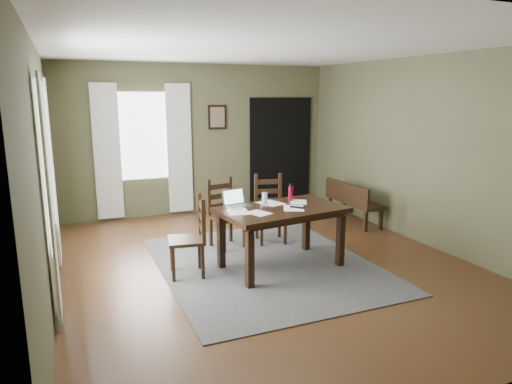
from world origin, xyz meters
name	(u,v)px	position (x,y,z in m)	size (l,w,h in m)	color
ground	(265,265)	(0.00, 0.00, -0.01)	(5.00, 6.00, 0.01)	#492C16
room_shell	(266,124)	(0.00, 0.00, 1.80)	(5.02, 6.02, 2.71)	#505135
rug	(265,264)	(0.00, 0.00, 0.01)	(2.60, 3.20, 0.01)	#474747
dining_table	(281,215)	(0.15, -0.16, 0.68)	(1.65, 1.13, 0.77)	black
chair_end	(191,238)	(-0.97, 0.02, 0.48)	(0.49, 0.49, 0.97)	black
chair_back_left	(225,214)	(-0.24, 0.88, 0.48)	(0.52, 0.52, 0.97)	black
chair_back_right	(270,209)	(0.46, 0.86, 0.49)	(0.51, 0.51, 0.99)	black
bench	(352,199)	(2.16, 1.22, 0.42)	(0.40, 1.24, 0.70)	black
laptop	(236,202)	(-0.35, 0.13, 0.84)	(0.36, 0.30, 0.21)	#B7B7BC
computer_mouse	(263,207)	(-0.08, -0.12, 0.80)	(0.06, 0.10, 0.03)	#3F3F42
tv_remote	(297,207)	(0.32, -0.26, 0.79)	(0.05, 0.18, 0.02)	black
drinking_glass	(265,198)	(0.03, 0.09, 0.86)	(0.07, 0.07, 0.15)	silver
water_bottle	(291,193)	(0.43, 0.14, 0.88)	(0.08, 0.08, 0.23)	#A50C30
paper_a	(238,212)	(-0.42, -0.15, 0.78)	(0.25, 0.32, 0.00)	white
paper_b	(294,208)	(0.27, -0.25, 0.78)	(0.25, 0.32, 0.00)	white
paper_c	(271,203)	(0.12, 0.10, 0.78)	(0.25, 0.33, 0.00)	white
paper_d	(299,202)	(0.48, 0.02, 0.78)	(0.21, 0.27, 0.00)	white
paper_e	(259,213)	(-0.22, -0.30, 0.78)	(0.21, 0.27, 0.00)	white
window_left	(46,162)	(-2.47, 0.20, 1.45)	(0.01, 1.30, 1.70)	white
window_back	(143,136)	(-1.00, 2.97, 1.45)	(1.00, 0.01, 1.50)	white
curtain_left_near	(50,201)	(-2.44, -0.62, 1.20)	(0.03, 0.48, 2.30)	silver
curtain_left_far	(53,173)	(-2.44, 1.02, 1.20)	(0.03, 0.48, 2.30)	silver
curtain_back_left	(107,152)	(-1.62, 2.94, 1.20)	(0.44, 0.03, 2.30)	silver
curtain_back_right	(179,149)	(-0.38, 2.94, 1.20)	(0.44, 0.03, 2.30)	silver
framed_picture	(217,117)	(0.35, 2.97, 1.75)	(0.34, 0.03, 0.44)	black
doorway_back	(281,152)	(1.65, 2.97, 1.05)	(1.30, 0.03, 2.10)	black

